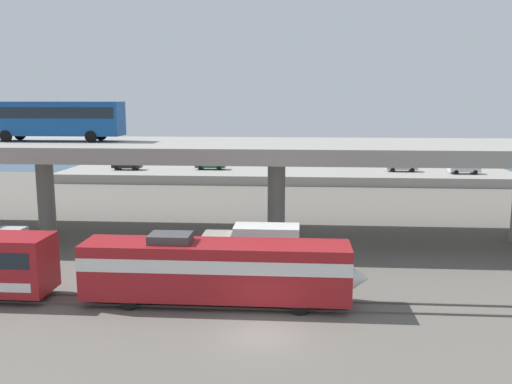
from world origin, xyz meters
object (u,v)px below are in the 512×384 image
object	(u,v)px
parked_car_0	(464,168)
parked_car_2	(127,165)
train_locomotive	(229,268)
service_truck_east	(254,245)
parked_car_1	(402,166)
transit_bus_on_overpass	(53,117)
parked_car_3	(210,164)

from	to	relation	value
parked_car_0	parked_car_2	size ratio (longest dim) A/B	0.98
train_locomotive	parked_car_0	bearing A→B (deg)	60.74
service_truck_east	parked_car_1	distance (m)	47.30
service_truck_east	transit_bus_on_overpass	bearing A→B (deg)	-25.96
transit_bus_on_overpass	parked_car_0	world-z (taller)	transit_bus_on_overpass
transit_bus_on_overpass	parked_car_3	world-z (taller)	transit_bus_on_overpass
train_locomotive	parked_car_3	world-z (taller)	train_locomotive
parked_car_1	parked_car_3	size ratio (longest dim) A/B	1.01
service_truck_east	parked_car_2	size ratio (longest dim) A/B	1.58
train_locomotive	transit_bus_on_overpass	xyz separation A→B (m)	(-17.26, 16.14, 8.08)
transit_bus_on_overpass	parked_car_2	size ratio (longest dim) A/B	2.79
service_truck_east	parked_car_1	bearing A→B (deg)	-112.73
transit_bus_on_overpass	parked_car_1	distance (m)	51.03
parked_car_3	service_truck_east	bearing A→B (deg)	-77.09
parked_car_1	parked_car_3	xyz separation A→B (m)	(-28.33, 0.25, 0.00)
transit_bus_on_overpass	parked_car_0	size ratio (longest dim) A/B	2.85
train_locomotive	parked_car_3	xyz separation A→B (m)	(-9.17, 51.18, -0.12)
parked_car_1	train_locomotive	bearing A→B (deg)	69.38
train_locomotive	service_truck_east	xyz separation A→B (m)	(0.88, 7.30, -0.56)
train_locomotive	parked_car_3	size ratio (longest dim) A/B	3.70
parked_car_2	parked_car_1	bearing A→B (deg)	1.60
transit_bus_on_overpass	service_truck_east	distance (m)	21.95
transit_bus_on_overpass	parked_car_1	xyz separation A→B (m)	(36.41, 34.79, -8.19)
transit_bus_on_overpass	parked_car_3	bearing A→B (deg)	-102.99
parked_car_0	transit_bus_on_overpass	bearing A→B (deg)	-143.69
service_truck_east	parked_car_0	distance (m)	49.43
train_locomotive	service_truck_east	size ratio (longest dim) A/B	2.43
parked_car_0	service_truck_east	bearing A→B (deg)	-122.51
parked_car_0	parked_car_1	distance (m)	8.51
train_locomotive	service_truck_east	world-z (taller)	train_locomotive
train_locomotive	parked_car_1	size ratio (longest dim) A/B	3.68
parked_car_2	train_locomotive	bearing A→B (deg)	-66.60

